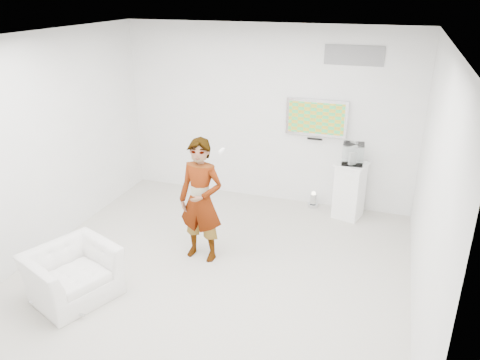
{
  "coord_description": "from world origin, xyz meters",
  "views": [
    {
      "loc": [
        2.02,
        -4.95,
        3.53
      ],
      "look_at": [
        0.16,
        0.6,
        1.09
      ],
      "focal_mm": 35.0,
      "sensor_mm": 36.0,
      "label": 1
    }
  ],
  "objects": [
    {
      "name": "wii_remote",
      "position": [
        -0.02,
        0.4,
        1.55
      ],
      "size": [
        0.04,
        0.15,
        0.04
      ],
      "primitive_type": "cube",
      "rotation": [
        0.0,
        0.0,
        0.02
      ],
      "color": "white",
      "rests_on": "person"
    },
    {
      "name": "room",
      "position": [
        0.0,
        0.0,
        1.5
      ],
      "size": [
        5.01,
        5.01,
        3.0
      ],
      "color": "#B5AFA6",
      "rests_on": "ground"
    },
    {
      "name": "armchair",
      "position": [
        -1.42,
        -1.07,
        0.32
      ],
      "size": [
        1.16,
        1.22,
        0.63
      ],
      "primitive_type": "imported",
      "rotation": [
        0.0,
        0.0,
        1.17
      ],
      "color": "silver",
      "rests_on": "room"
    },
    {
      "name": "floor_uplight",
      "position": [
        0.9,
        2.34,
        0.14
      ],
      "size": [
        0.21,
        0.21,
        0.27
      ],
      "primitive_type": "cylinder",
      "rotation": [
        0.0,
        0.0,
        -0.27
      ],
      "color": "silver",
      "rests_on": "room"
    },
    {
      "name": "console",
      "position": [
        1.5,
        2.17,
        1.03
      ],
      "size": [
        0.12,
        0.15,
        0.2
      ],
      "primitive_type": "cube",
      "rotation": [
        0.0,
        0.0,
        -0.6
      ],
      "color": "white",
      "rests_on": "pedestal"
    },
    {
      "name": "person",
      "position": [
        -0.28,
        0.27,
        0.86
      ],
      "size": [
        0.66,
        0.46,
        1.73
      ],
      "primitive_type": "imported",
      "rotation": [
        0.0,
        0.0,
        -0.08
      ],
      "color": "silver",
      "rests_on": "room"
    },
    {
      "name": "vitrine",
      "position": [
        1.5,
        2.17,
        1.09
      ],
      "size": [
        0.34,
        0.34,
        0.32
      ],
      "primitive_type": "cube",
      "rotation": [
        0.0,
        0.0,
        0.07
      ],
      "color": "white",
      "rests_on": "pedestal"
    },
    {
      "name": "pedestal",
      "position": [
        1.5,
        2.17,
        0.47
      ],
      "size": [
        0.55,
        0.55,
        0.93
      ],
      "primitive_type": "cube",
      "rotation": [
        0.0,
        0.0,
        -0.25
      ],
      "color": "white",
      "rests_on": "room"
    },
    {
      "name": "logo_decal",
      "position": [
        1.35,
        2.49,
        2.55
      ],
      "size": [
        0.9,
        0.02,
        0.3
      ],
      "primitive_type": "cube",
      "color": "slate",
      "rests_on": "room"
    },
    {
      "name": "tv",
      "position": [
        0.85,
        2.45,
        1.55
      ],
      "size": [
        1.0,
        0.08,
        0.6
      ],
      "primitive_type": "cube",
      "color": "silver",
      "rests_on": "room"
    }
  ]
}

